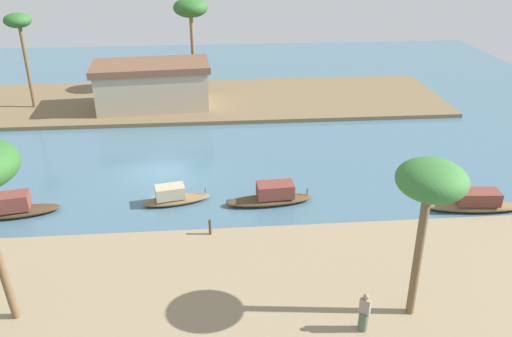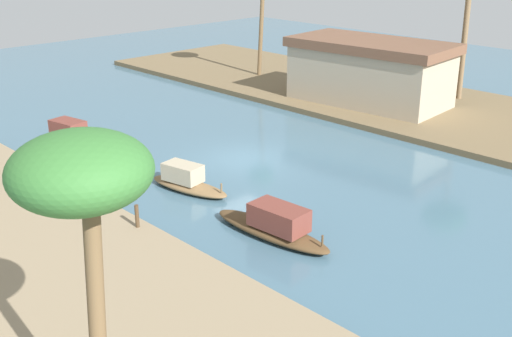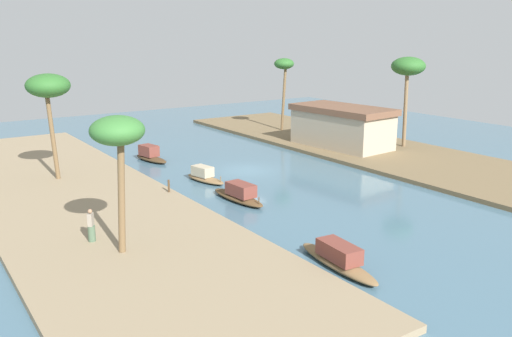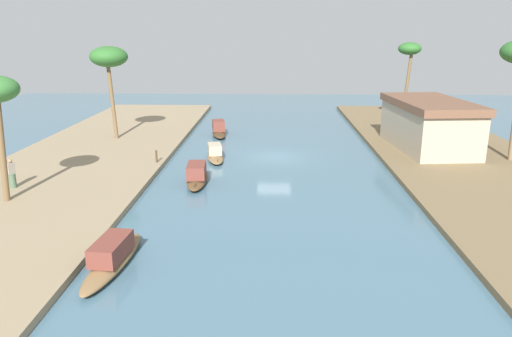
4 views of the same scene
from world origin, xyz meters
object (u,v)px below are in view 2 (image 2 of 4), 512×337
object	(u,v)px
sampan_near_left_bank	(187,181)
palm_tree_left_far	(82,182)
sampan_foreground	(71,137)
mooring_post	(137,216)
sampan_upstream_small	(274,225)
riverside_building	(370,71)

from	to	relation	value
sampan_near_left_bank	palm_tree_left_far	world-z (taller)	palm_tree_left_far
sampan_foreground	mooring_post	distance (m)	10.81
sampan_upstream_small	riverside_building	size ratio (longest dim) A/B	0.51
palm_tree_left_far	mooring_post	bearing A→B (deg)	142.66
riverside_building	mooring_post	bearing A→B (deg)	-81.47
sampan_near_left_bank	palm_tree_left_far	bearing A→B (deg)	-55.59
sampan_upstream_small	palm_tree_left_far	world-z (taller)	palm_tree_left_far
sampan_upstream_small	sampan_near_left_bank	distance (m)	5.49
sampan_foreground	riverside_building	xyz separation A→B (m)	(5.59, 16.55, 1.69)
riverside_building	sampan_foreground	bearing A→B (deg)	-113.69
sampan_foreground	palm_tree_left_far	size ratio (longest dim) A/B	0.64
sampan_upstream_small	sampan_near_left_bank	size ratio (longest dim) A/B	1.27
sampan_upstream_small	sampan_near_left_bank	bearing A→B (deg)	170.95
sampan_foreground	sampan_near_left_bank	world-z (taller)	sampan_foreground
sampan_upstream_small	sampan_near_left_bank	xyz separation A→B (m)	(-5.47, 0.48, -0.05)
sampan_foreground	riverside_building	bearing A→B (deg)	61.04
sampan_upstream_small	mooring_post	distance (m)	4.76
sampan_foreground	mooring_post	xyz separation A→B (m)	(10.34, -3.14, 0.23)
sampan_foreground	mooring_post	bearing A→B (deg)	-27.19
sampan_upstream_small	riverside_building	bearing A→B (deg)	112.43
mooring_post	palm_tree_left_far	xyz separation A→B (m)	(7.89, -6.02, 5.24)
mooring_post	sampan_foreground	bearing A→B (deg)	163.12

